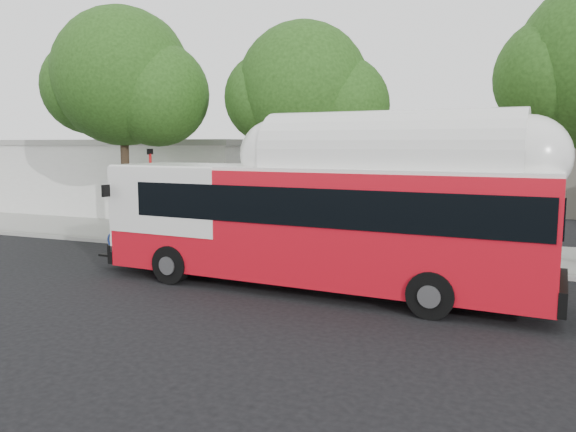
# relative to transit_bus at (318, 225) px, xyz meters

# --- Properties ---
(ground) EXTENTS (120.00, 120.00, 0.00)m
(ground) POSITION_rel_transit_bus_xyz_m (-1.65, -0.03, -1.82)
(ground) COLOR black
(ground) RESTS_ON ground
(sidewalk) EXTENTS (60.00, 5.00, 0.15)m
(sidewalk) POSITION_rel_transit_bus_xyz_m (-1.65, 6.47, -1.75)
(sidewalk) COLOR gray
(sidewalk) RESTS_ON ground
(curb_strip) EXTENTS (60.00, 0.30, 0.15)m
(curb_strip) POSITION_rel_transit_bus_xyz_m (-1.65, 3.87, -1.75)
(curb_strip) COLOR gray
(curb_strip) RESTS_ON ground
(red_curb_segment) EXTENTS (10.00, 0.32, 0.16)m
(red_curb_segment) POSITION_rel_transit_bus_xyz_m (-4.65, 3.87, -1.74)
(red_curb_segment) COLOR maroon
(red_curb_segment) RESTS_ON ground
(street_tree_left) EXTENTS (6.67, 5.80, 9.74)m
(street_tree_left) POSITION_rel_transit_bus_xyz_m (-10.18, 5.53, 4.78)
(street_tree_left) COLOR #2D2116
(street_tree_left) RESTS_ON ground
(street_tree_mid) EXTENTS (5.75, 5.00, 8.62)m
(street_tree_mid) POSITION_rel_transit_bus_xyz_m (-2.25, 6.03, 4.08)
(street_tree_mid) COLOR #2D2116
(street_tree_mid) RESTS_ON ground
(low_commercial_bldg) EXTENTS (16.20, 10.20, 4.25)m
(low_commercial_bldg) POSITION_rel_transit_bus_xyz_m (-15.65, 13.97, 0.33)
(low_commercial_bldg) COLOR silver
(low_commercial_bldg) RESTS_ON ground
(transit_bus) EXTENTS (13.33, 3.56, 3.90)m
(transit_bus) POSITION_rel_transit_bus_xyz_m (0.00, 0.00, 0.00)
(transit_bus) COLOR red
(transit_bus) RESTS_ON ground
(signal_pole) EXTENTS (0.11, 0.36, 3.84)m
(signal_pole) POSITION_rel_transit_bus_xyz_m (-8.45, 4.22, 0.15)
(signal_pole) COLOR red
(signal_pole) RESTS_ON ground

